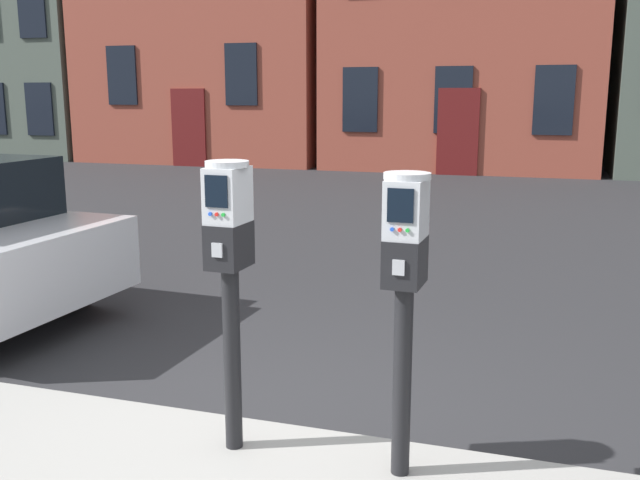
# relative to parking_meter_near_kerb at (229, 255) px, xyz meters

# --- Properties ---
(ground_plane) EXTENTS (160.00, 160.00, 0.00)m
(ground_plane) POSITION_rel_parking_meter_near_kerb_xyz_m (0.06, 0.12, -1.18)
(ground_plane) COLOR #28282B
(parking_meter_near_kerb) EXTENTS (0.23, 0.26, 1.51)m
(parking_meter_near_kerb) POSITION_rel_parking_meter_near_kerb_xyz_m (0.00, 0.00, 0.00)
(parking_meter_near_kerb) COLOR black
(parking_meter_near_kerb) RESTS_ON sidewalk_slab
(parking_meter_twin_adjacent) EXTENTS (0.23, 0.26, 1.48)m
(parking_meter_twin_adjacent) POSITION_rel_parking_meter_near_kerb_xyz_m (0.89, -0.00, -0.02)
(parking_meter_twin_adjacent) COLOR black
(parking_meter_twin_adjacent) RESTS_ON sidewalk_slab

